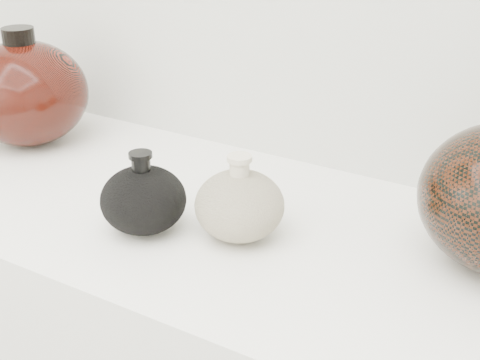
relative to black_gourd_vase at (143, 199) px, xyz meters
The scene contains 3 objects.
black_gourd_vase is the anchor object (origin of this frame).
cream_gourd_vase 0.14m from the black_gourd_vase, 22.75° to the left, with size 0.15×0.15×0.12m.
left_round_pot 0.43m from the black_gourd_vase, 158.13° to the left, with size 0.25×0.25×0.22m.
Camera 1 is at (0.46, 0.21, 1.37)m, focal length 50.00 mm.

